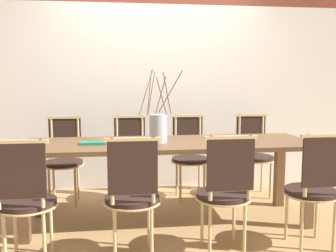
% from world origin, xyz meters
% --- Properties ---
extents(ground_plane, '(16.00, 16.00, 0.00)m').
position_xyz_m(ground_plane, '(0.00, 0.00, 0.00)').
color(ground_plane, '#A87F51').
extents(wall_rear, '(12.00, 0.06, 3.20)m').
position_xyz_m(wall_rear, '(0.00, 1.26, 1.60)').
color(wall_rear, silver).
rests_on(wall_rear, ground_plane).
extents(dining_table, '(2.71, 0.84, 0.78)m').
position_xyz_m(dining_table, '(0.00, 0.00, 0.68)').
color(dining_table, brown).
rests_on(dining_table, ground_plane).
extents(chair_near_leftend, '(0.44, 0.44, 0.95)m').
position_xyz_m(chair_near_leftend, '(-1.13, -0.72, 0.52)').
color(chair_near_leftend, black).
rests_on(chair_near_leftend, ground_plane).
extents(chair_near_left, '(0.44, 0.44, 0.95)m').
position_xyz_m(chair_near_left, '(-0.36, -0.72, 0.52)').
color(chair_near_left, black).
rests_on(chair_near_left, ground_plane).
extents(chair_near_center, '(0.44, 0.44, 0.95)m').
position_xyz_m(chair_near_center, '(0.35, -0.72, 0.52)').
color(chair_near_center, black).
rests_on(chair_near_center, ground_plane).
extents(chair_near_right, '(0.44, 0.44, 0.95)m').
position_xyz_m(chair_near_right, '(1.08, -0.72, 0.52)').
color(chair_near_right, black).
rests_on(chair_near_right, ground_plane).
extents(chair_far_leftend, '(0.44, 0.44, 0.95)m').
position_xyz_m(chair_far_leftend, '(-1.06, 0.72, 0.52)').
color(chair_far_leftend, black).
rests_on(chair_far_leftend, ground_plane).
extents(chair_far_left, '(0.44, 0.44, 0.95)m').
position_xyz_m(chair_far_left, '(-0.34, 0.72, 0.52)').
color(chair_far_left, black).
rests_on(chair_far_left, ground_plane).
extents(chair_far_center, '(0.44, 0.44, 0.95)m').
position_xyz_m(chair_far_center, '(0.34, 0.72, 0.52)').
color(chair_far_center, black).
rests_on(chair_far_center, ground_plane).
extents(chair_far_right, '(0.44, 0.44, 0.95)m').
position_xyz_m(chair_far_right, '(1.11, 0.72, 0.52)').
color(chair_far_right, black).
rests_on(chair_far_right, ground_plane).
extents(vase_centerpiece, '(0.41, 0.35, 0.68)m').
position_xyz_m(vase_centerpiece, '(-0.09, -0.02, 0.92)').
color(vase_centerpiece, '#B2BCC1').
rests_on(vase_centerpiece, dining_table).
extents(book_stack, '(0.23, 0.16, 0.02)m').
position_xyz_m(book_stack, '(-0.69, -0.03, 0.79)').
color(book_stack, '#1E6B4C').
rests_on(book_stack, dining_table).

